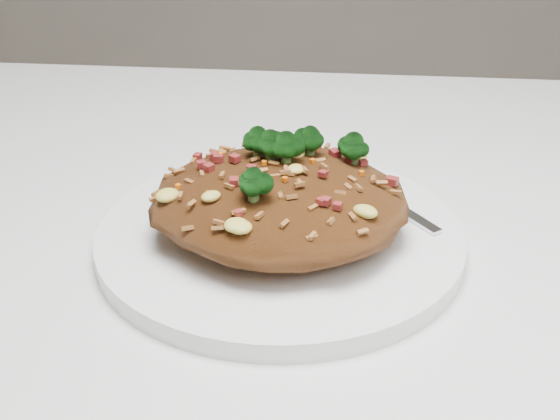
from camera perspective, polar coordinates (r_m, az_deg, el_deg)
The scene contains 4 objects.
dining_table at distance 0.57m, azimuth 4.27°, elevation -12.08°, with size 1.20×0.80×0.75m.
plate at distance 0.54m, azimuth 0.00°, elevation -2.04°, with size 0.25×0.25×0.01m, color white.
fried_rice at distance 0.52m, azimuth 0.03°, elevation 1.42°, with size 0.17×0.16×0.07m.
fork at distance 0.59m, azimuth 6.72°, elevation 1.41°, with size 0.11×0.14×0.00m.
Camera 1 is at (-0.00, -0.43, 1.04)m, focal length 50.00 mm.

